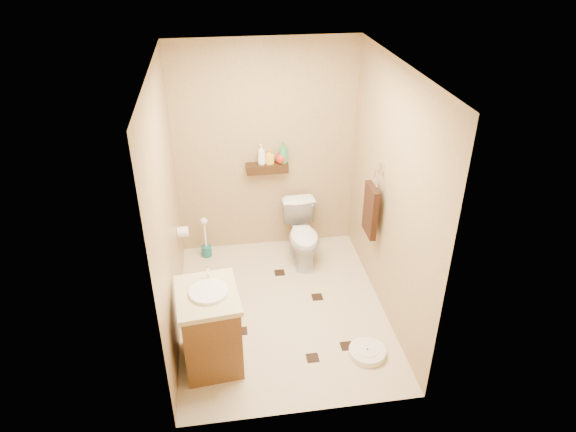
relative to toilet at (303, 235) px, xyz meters
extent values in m
plane|color=beige|center=(-0.35, -0.83, -0.33)|extent=(2.50, 2.50, 0.00)
cube|color=tan|center=(-0.35, 0.42, 0.87)|extent=(2.00, 0.04, 2.40)
cube|color=tan|center=(-0.35, -2.08, 0.87)|extent=(2.00, 0.04, 2.40)
cube|color=tan|center=(-1.35, -0.83, 0.87)|extent=(0.04, 2.50, 2.40)
cube|color=tan|center=(0.65, -0.83, 0.87)|extent=(0.04, 2.50, 2.40)
cube|color=silver|center=(-0.35, -0.83, 2.07)|extent=(2.00, 2.50, 0.02)
cube|color=#39210F|center=(-0.35, 0.34, 0.69)|extent=(0.46, 0.14, 0.10)
cube|color=black|center=(-0.78, -1.09, -0.33)|extent=(0.11, 0.11, 0.01)
cube|color=black|center=(0.03, -0.70, -0.33)|extent=(0.11, 0.11, 0.01)
cube|color=black|center=(-0.18, -1.53, -0.33)|extent=(0.11, 0.11, 0.01)
cube|color=black|center=(-0.91, -0.28, -0.33)|extent=(0.11, 0.11, 0.01)
cube|color=black|center=(0.16, -1.43, -0.33)|extent=(0.11, 0.11, 0.01)
cube|color=black|center=(-0.30, -0.22, -0.33)|extent=(0.11, 0.11, 0.01)
imported|color=white|center=(0.00, 0.00, 0.00)|extent=(0.39, 0.67, 0.67)
cube|color=brown|center=(-1.05, -1.41, 0.02)|extent=(0.52, 0.62, 0.70)
cube|color=beige|center=(-1.05, -1.41, 0.39)|extent=(0.56, 0.66, 0.04)
cylinder|color=white|center=(-1.03, -1.41, 0.41)|extent=(0.32, 0.32, 0.04)
cylinder|color=silver|center=(-1.03, -1.22, 0.47)|extent=(0.03, 0.03, 0.11)
cylinder|color=white|center=(0.31, -1.56, -0.30)|extent=(0.42, 0.42, 0.06)
cylinder|color=white|center=(0.31, -1.56, -0.27)|extent=(0.20, 0.20, 0.01)
cylinder|color=#196164|center=(-1.09, 0.24, -0.27)|extent=(0.12, 0.12, 0.13)
cylinder|color=white|center=(-1.09, 0.24, -0.04)|extent=(0.02, 0.02, 0.36)
sphere|color=white|center=(-1.09, 0.24, 0.13)|extent=(0.08, 0.08, 0.08)
cube|color=silver|center=(0.63, -0.58, 1.05)|extent=(0.03, 0.06, 0.08)
torus|color=silver|center=(0.60, -0.58, 0.93)|extent=(0.02, 0.19, 0.19)
cube|color=#371B10|center=(0.56, -0.58, 0.59)|extent=(0.06, 0.30, 0.52)
cylinder|color=white|center=(-1.29, -0.18, 0.27)|extent=(0.11, 0.11, 0.11)
cylinder|color=silver|center=(-1.33, -0.18, 0.33)|extent=(0.04, 0.02, 0.02)
imported|color=white|center=(-0.41, 0.34, 0.85)|extent=(0.12, 0.12, 0.23)
imported|color=yellow|center=(-0.33, 0.34, 0.82)|extent=(0.10, 0.10, 0.17)
imported|color=red|center=(-0.20, 0.34, 0.81)|extent=(0.17, 0.17, 0.16)
imported|color=#329858|center=(-0.17, 0.34, 0.86)|extent=(0.11, 0.11, 0.25)
camera|label=1|loc=(-0.88, -4.77, 3.04)|focal=32.00mm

